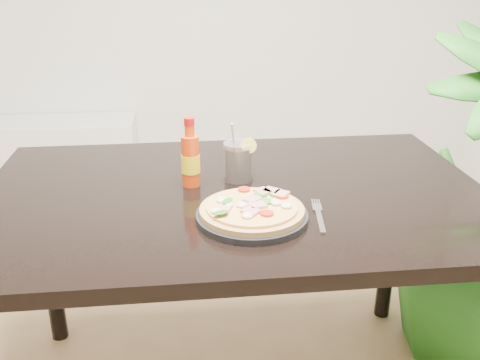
{
  "coord_description": "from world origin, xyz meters",
  "views": [
    {
      "loc": [
        0.18,
        -0.95,
        1.34
      ],
      "look_at": [
        0.32,
        0.28,
        0.83
      ],
      "focal_mm": 40.0,
      "sensor_mm": 36.0,
      "label": 1
    }
  ],
  "objects": [
    {
      "name": "dining_table",
      "position": [
        0.32,
        0.4,
        0.67
      ],
      "size": [
        1.4,
        0.9,
        0.75
      ],
      "color": "black",
      "rests_on": "ground"
    },
    {
      "name": "plate",
      "position": [
        0.34,
        0.22,
        0.76
      ],
      "size": [
        0.28,
        0.28,
        0.02
      ],
      "primitive_type": "cylinder",
      "color": "black",
      "rests_on": "dining_table"
    },
    {
      "name": "pizza",
      "position": [
        0.34,
        0.22,
        0.78
      ],
      "size": [
        0.26,
        0.26,
        0.03
      ],
      "color": "tan",
      "rests_on": "plate"
    },
    {
      "name": "hot_sauce_bottle",
      "position": [
        0.2,
        0.45,
        0.83
      ],
      "size": [
        0.06,
        0.06,
        0.2
      ],
      "rotation": [
        0.0,
        0.0,
        -0.2
      ],
      "color": "#DA3E0C",
      "rests_on": "dining_table"
    },
    {
      "name": "cola_cup",
      "position": [
        0.33,
        0.48,
        0.8
      ],
      "size": [
        0.09,
        0.09,
        0.17
      ],
      "rotation": [
        0.0,
        0.0,
        0.41
      ],
      "color": "black",
      "rests_on": "dining_table"
    },
    {
      "name": "fork",
      "position": [
        0.51,
        0.22,
        0.75
      ],
      "size": [
        0.04,
        0.19,
        0.0
      ],
      "rotation": [
        0.0,
        0.0,
        -0.14
      ],
      "color": "silver",
      "rests_on": "dining_table"
    },
    {
      "name": "plant_pot",
      "position": [
        1.21,
        0.57,
        0.11
      ],
      "size": [
        0.28,
        0.28,
        0.22
      ],
      "primitive_type": "cylinder",
      "color": "brown",
      "rests_on": "ground"
    },
    {
      "name": "media_console",
      "position": [
        -0.8,
        2.07,
        0.25
      ],
      "size": [
        1.4,
        0.34,
        0.5
      ],
      "primitive_type": "cube",
      "color": "white",
      "rests_on": "ground"
    }
  ]
}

